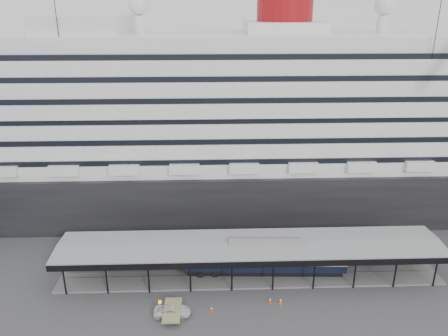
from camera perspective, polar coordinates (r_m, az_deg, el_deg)
The scene contains 8 objects.
ground at distance 63.45m, azimuth 3.78°, elevation -16.09°, with size 200.00×200.00×0.00m, color #3C3C3F.
cruise_ship at distance 84.98m, azimuth 1.98°, elevation 7.38°, with size 130.00×30.00×43.90m.
platform_canopy at distance 66.19m, azimuth 3.40°, elevation -11.86°, with size 56.00×9.18×5.30m.
port_truck at distance 59.76m, azimuth -6.76°, elevation -18.09°, with size 2.18×4.72×1.31m, color silver.
pullman_carriage at distance 66.16m, azimuth 5.31°, elevation -11.45°, with size 24.09×4.17×23.54m.
traffic_cone_left at distance 60.20m, azimuth -1.64°, elevation -17.92°, with size 0.43×0.43×0.78m.
traffic_cone_mid at distance 61.92m, azimuth 7.41°, elevation -16.82°, with size 0.53×0.53×0.83m.
traffic_cone_right at distance 61.87m, azimuth 6.03°, elevation -16.80°, with size 0.48×0.48×0.82m.
Camera 1 is at (-5.83, -50.47, 38.00)m, focal length 35.00 mm.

